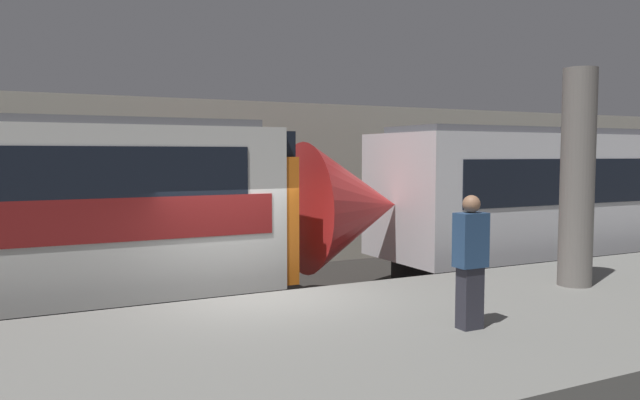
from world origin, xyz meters
The scene contains 6 objects.
ground_plane centered at (0.00, 0.00, 0.00)m, with size 120.00×120.00×0.00m, color #282623.
platform centered at (0.00, -2.45, 0.49)m, with size 40.00×4.89×0.97m.
station_rear_barrier centered at (0.00, 7.02, 2.25)m, with size 50.00×0.15×4.50m.
support_pillar_near centered at (4.82, -1.77, 2.71)m, with size 0.53×0.53×3.47m.
train_modern centered at (11.74, 2.45, 1.91)m, with size 19.00×2.85×3.71m.
person_walking centered at (1.64, -2.97, 1.83)m, with size 0.38×0.24×1.63m.
Camera 1 is at (-3.34, -8.79, 3.09)m, focal length 35.00 mm.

